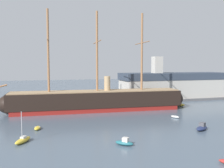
{
  "coord_description": "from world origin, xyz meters",
  "views": [
    {
      "loc": [
        -13.43,
        -18.04,
        13.15
      ],
      "look_at": [
        3.17,
        36.38,
        8.73
      ],
      "focal_mm": 40.7,
      "sensor_mm": 36.0,
      "label": 1
    }
  ],
  "objects_px": {
    "motorboat_near_centre": "(124,142)",
    "motorboat_distant_centre": "(86,102)",
    "dinghy_alongside_bow": "(37,128)",
    "tall_ship": "(97,100)",
    "motorboat_mid_right": "(202,128)",
    "motorboat_far_right": "(179,104)",
    "dockside_warehouse_right": "(174,86)",
    "dinghy_alongside_stern": "(175,117)",
    "sailboat_mid_left": "(23,140)"
  },
  "relations": [
    {
      "from": "tall_ship",
      "to": "sailboat_mid_left",
      "type": "bearing_deg",
      "value": -127.21
    },
    {
      "from": "tall_ship",
      "to": "sailboat_mid_left",
      "type": "xyz_separation_m",
      "value": [
        -18.93,
        -24.93,
        -2.58
      ]
    },
    {
      "from": "motorboat_distant_centre",
      "to": "dockside_warehouse_right",
      "type": "height_order",
      "value": "dockside_warehouse_right"
    },
    {
      "from": "tall_ship",
      "to": "motorboat_distant_centre",
      "type": "height_order",
      "value": "tall_ship"
    },
    {
      "from": "motorboat_distant_centre",
      "to": "dockside_warehouse_right",
      "type": "relative_size",
      "value": 0.1
    },
    {
      "from": "dinghy_alongside_bow",
      "to": "motorboat_far_right",
      "type": "distance_m",
      "value": 46.44
    },
    {
      "from": "motorboat_mid_right",
      "to": "dockside_warehouse_right",
      "type": "bearing_deg",
      "value": 66.39
    },
    {
      "from": "tall_ship",
      "to": "motorboat_distant_centre",
      "type": "distance_m",
      "value": 13.16
    },
    {
      "from": "tall_ship",
      "to": "motorboat_near_centre",
      "type": "distance_m",
      "value": 31.48
    },
    {
      "from": "dinghy_alongside_bow",
      "to": "motorboat_far_right",
      "type": "relative_size",
      "value": 0.77
    },
    {
      "from": "sailboat_mid_left",
      "to": "motorboat_distant_centre",
      "type": "xyz_separation_m",
      "value": [
        18.18,
        37.84,
        0.14
      ]
    },
    {
      "from": "motorboat_near_centre",
      "to": "dinghy_alongside_bow",
      "type": "height_order",
      "value": "motorboat_near_centre"
    },
    {
      "from": "motorboat_near_centre",
      "to": "sailboat_mid_left",
      "type": "height_order",
      "value": "sailboat_mid_left"
    },
    {
      "from": "dinghy_alongside_bow",
      "to": "motorboat_far_right",
      "type": "height_order",
      "value": "motorboat_far_right"
    },
    {
      "from": "tall_ship",
      "to": "motorboat_distant_centre",
      "type": "xyz_separation_m",
      "value": [
        -0.75,
        12.91,
        -2.44
      ]
    },
    {
      "from": "motorboat_near_centre",
      "to": "motorboat_mid_right",
      "type": "bearing_deg",
      "value": 13.55
    },
    {
      "from": "tall_ship",
      "to": "motorboat_near_centre",
      "type": "height_order",
      "value": "tall_ship"
    },
    {
      "from": "tall_ship",
      "to": "motorboat_near_centre",
      "type": "xyz_separation_m",
      "value": [
        -3.04,
        -31.22,
        -2.58
      ]
    },
    {
      "from": "tall_ship",
      "to": "sailboat_mid_left",
      "type": "height_order",
      "value": "tall_ship"
    },
    {
      "from": "dinghy_alongside_stern",
      "to": "motorboat_far_right",
      "type": "distance_m",
      "value": 18.56
    },
    {
      "from": "sailboat_mid_left",
      "to": "motorboat_distant_centre",
      "type": "distance_m",
      "value": 41.98
    },
    {
      "from": "tall_ship",
      "to": "sailboat_mid_left",
      "type": "distance_m",
      "value": 31.41
    },
    {
      "from": "tall_ship",
      "to": "dinghy_alongside_stern",
      "type": "bearing_deg",
      "value": -42.75
    },
    {
      "from": "motorboat_near_centre",
      "to": "dockside_warehouse_right",
      "type": "height_order",
      "value": "dockside_warehouse_right"
    },
    {
      "from": "motorboat_near_centre",
      "to": "motorboat_far_right",
      "type": "height_order",
      "value": "motorboat_far_right"
    },
    {
      "from": "motorboat_far_right",
      "to": "dockside_warehouse_right",
      "type": "xyz_separation_m",
      "value": [
        6.59,
        14.75,
        4.48
      ]
    },
    {
      "from": "motorboat_near_centre",
      "to": "dinghy_alongside_bow",
      "type": "xyz_separation_m",
      "value": [
        -13.45,
        14.52,
        -0.14
      ]
    },
    {
      "from": "motorboat_distant_centre",
      "to": "motorboat_mid_right",
      "type": "bearing_deg",
      "value": -68.49
    },
    {
      "from": "dinghy_alongside_stern",
      "to": "motorboat_distant_centre",
      "type": "xyz_separation_m",
      "value": [
        -16.83,
        27.77,
        0.31
      ]
    },
    {
      "from": "motorboat_far_right",
      "to": "dockside_warehouse_right",
      "type": "bearing_deg",
      "value": 65.92
    },
    {
      "from": "dinghy_alongside_bow",
      "to": "motorboat_distant_centre",
      "type": "xyz_separation_m",
      "value": [
        15.74,
        29.61,
        0.28
      ]
    },
    {
      "from": "motorboat_mid_right",
      "to": "dinghy_alongside_stern",
      "type": "distance_m",
      "value": 12.08
    },
    {
      "from": "motorboat_near_centre",
      "to": "dockside_warehouse_right",
      "type": "relative_size",
      "value": 0.07
    },
    {
      "from": "dinghy_alongside_bow",
      "to": "motorboat_near_centre",
      "type": "bearing_deg",
      "value": -47.19
    },
    {
      "from": "motorboat_mid_right",
      "to": "motorboat_far_right",
      "type": "height_order",
      "value": "motorboat_mid_right"
    },
    {
      "from": "tall_ship",
      "to": "motorboat_distant_centre",
      "type": "bearing_deg",
      "value": 93.34
    },
    {
      "from": "sailboat_mid_left",
      "to": "motorboat_far_right",
      "type": "distance_m",
      "value": 52.17
    },
    {
      "from": "motorboat_far_right",
      "to": "motorboat_distant_centre",
      "type": "distance_m",
      "value": 30.18
    },
    {
      "from": "dockside_warehouse_right",
      "to": "motorboat_far_right",
      "type": "bearing_deg",
      "value": -114.08
    },
    {
      "from": "dinghy_alongside_stern",
      "to": "dockside_warehouse_right",
      "type": "bearing_deg",
      "value": 60.13
    },
    {
      "from": "motorboat_near_centre",
      "to": "tall_ship",
      "type": "bearing_deg",
      "value": 84.43
    },
    {
      "from": "tall_ship",
      "to": "dinghy_alongside_stern",
      "type": "xyz_separation_m",
      "value": [
        16.08,
        -14.86,
        -2.75
      ]
    },
    {
      "from": "motorboat_near_centre",
      "to": "sailboat_mid_left",
      "type": "distance_m",
      "value": 17.09
    },
    {
      "from": "tall_ship",
      "to": "motorboat_mid_right",
      "type": "xyz_separation_m",
      "value": [
        14.93,
        -26.89,
        -2.49
      ]
    },
    {
      "from": "dinghy_alongside_bow",
      "to": "sailboat_mid_left",
      "type": "bearing_deg",
      "value": -106.51
    },
    {
      "from": "sailboat_mid_left",
      "to": "motorboat_mid_right",
      "type": "height_order",
      "value": "sailboat_mid_left"
    },
    {
      "from": "dinghy_alongside_bow",
      "to": "motorboat_distant_centre",
      "type": "height_order",
      "value": "motorboat_distant_centre"
    },
    {
      "from": "motorboat_near_centre",
      "to": "motorboat_distant_centre",
      "type": "relative_size",
      "value": 0.74
    },
    {
      "from": "motorboat_near_centre",
      "to": "dinghy_alongside_stern",
      "type": "height_order",
      "value": "motorboat_near_centre"
    },
    {
      "from": "motorboat_mid_right",
      "to": "dinghy_alongside_bow",
      "type": "distance_m",
      "value": 33.04
    }
  ]
}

